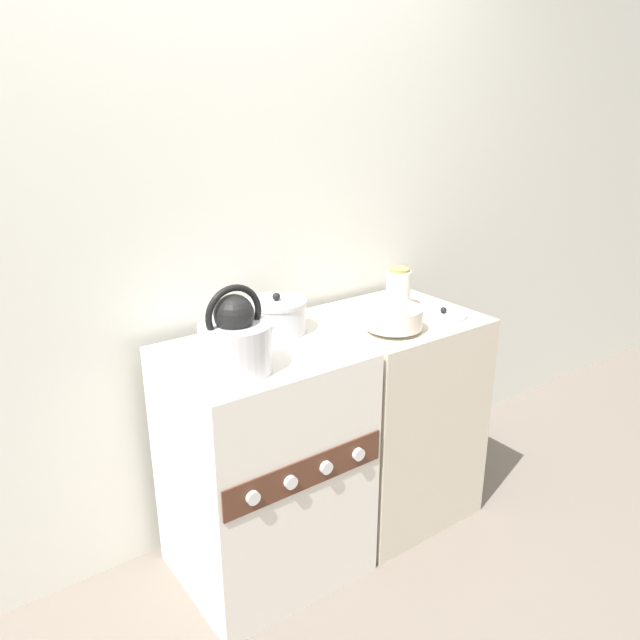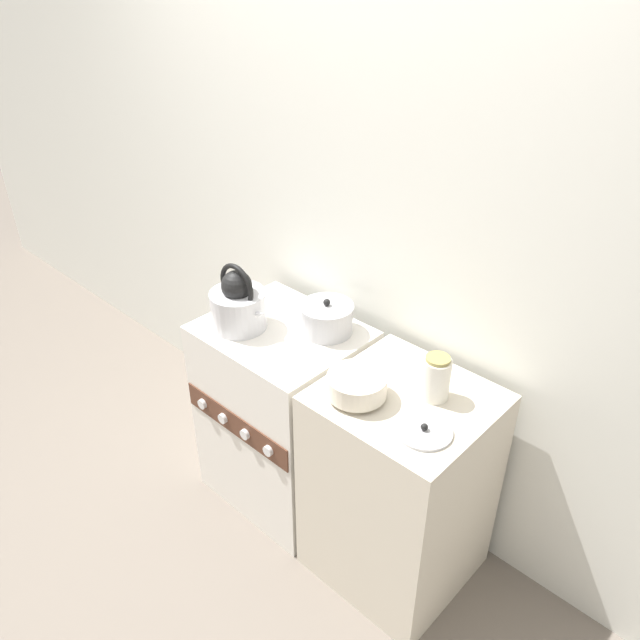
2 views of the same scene
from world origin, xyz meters
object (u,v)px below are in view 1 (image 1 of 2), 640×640
object	(u,v)px
kettle	(236,339)
cooking_pot	(277,316)
stove	(264,464)
loose_pot_lid	(443,314)
enamel_bowl	(394,318)
storage_jar	(398,289)

from	to	relation	value
kettle	cooking_pot	bearing A→B (deg)	37.17
stove	loose_pot_lid	world-z (taller)	loose_pot_lid
stove	kettle	size ratio (longest dim) A/B	3.15
loose_pot_lid	stove	bearing A→B (deg)	172.55
enamel_bowl	loose_pot_lid	world-z (taller)	enamel_bowl
enamel_bowl	loose_pot_lid	xyz separation A→B (m)	(0.27, 0.01, -0.05)
kettle	cooking_pot	xyz separation A→B (m)	(0.28, 0.21, -0.04)
stove	kettle	distance (m)	0.57
kettle	storage_jar	xyz separation A→B (m)	(0.82, 0.17, -0.03)
enamel_bowl	storage_jar	world-z (taller)	storage_jar
stove	cooking_pot	bearing A→B (deg)	39.79
stove	kettle	bearing A→B (deg)	-145.70
stove	storage_jar	size ratio (longest dim) A/B	5.31
cooking_pot	stove	bearing A→B (deg)	-140.21
stove	loose_pot_lid	distance (m)	0.89
kettle	loose_pot_lid	world-z (taller)	kettle
kettle	loose_pot_lid	distance (m)	0.91
kettle	storage_jar	size ratio (longest dim) A/B	1.69
cooking_pot	enamel_bowl	bearing A→B (deg)	-33.15
cooking_pot	enamel_bowl	distance (m)	0.42
cooking_pot	storage_jar	xyz separation A→B (m)	(0.54, -0.05, 0.01)
cooking_pot	loose_pot_lid	bearing A→B (deg)	-19.20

